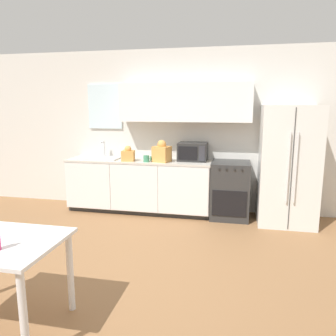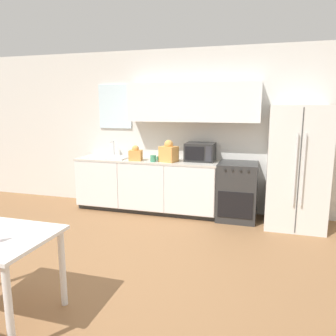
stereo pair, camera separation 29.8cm
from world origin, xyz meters
name	(u,v)px [view 1 (the left image)]	position (x,y,z in m)	size (l,w,h in m)	color
ground_plane	(123,271)	(0.00, 0.00, 0.00)	(12.00, 12.00, 0.00)	olive
wall_back	(171,126)	(0.05, 2.36, 1.44)	(12.00, 0.38, 2.70)	silver
kitchen_counter	(140,185)	(-0.43, 2.05, 0.45)	(2.43, 0.64, 0.89)	#333333
oven_range	(230,190)	(1.08, 2.05, 0.45)	(0.60, 0.64, 0.90)	#2D2D2D
refrigerator	(288,165)	(1.92, 1.99, 0.89)	(0.83, 0.80, 1.78)	silver
kitchen_sink	(100,157)	(-1.13, 2.06, 0.90)	(0.68, 0.45, 0.27)	#B7BABC
microwave	(193,152)	(0.46, 2.15, 1.04)	(0.47, 0.38, 0.30)	#282828
coffee_mug	(147,159)	(-0.24, 1.87, 0.94)	(0.13, 0.10, 0.10)	#3F8C66
grocery_bag_0	(162,152)	(-0.01, 1.94, 1.04)	(0.31, 0.28, 0.35)	#DB994C
grocery_bag_1	(128,155)	(-0.57, 1.90, 0.99)	(0.22, 0.20, 0.25)	#DB994C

